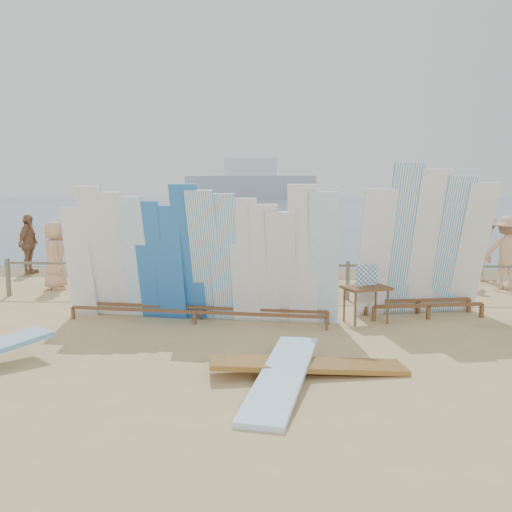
# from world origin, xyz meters

# --- Properties ---
(ground) EXTENTS (160.00, 160.00, 0.00)m
(ground) POSITION_xyz_m (0.00, 0.00, 0.00)
(ground) COLOR tan
(ground) RESTS_ON ground
(ocean) EXTENTS (320.00, 240.00, 0.02)m
(ocean) POSITION_xyz_m (0.00, 128.00, 0.00)
(ocean) COLOR #445F7A
(ocean) RESTS_ON ground
(wet_sand_strip) EXTENTS (40.00, 2.60, 0.01)m
(wet_sand_strip) POSITION_xyz_m (0.00, 7.20, 0.00)
(wet_sand_strip) COLOR olive
(wet_sand_strip) RESTS_ON ground
(distant_ship) EXTENTS (45.00, 8.00, 14.00)m
(distant_ship) POSITION_xyz_m (-12.00, 180.00, 5.31)
(distant_ship) COLOR #999EA3
(distant_ship) RESTS_ON ocean
(fence) EXTENTS (12.08, 0.08, 0.90)m
(fence) POSITION_xyz_m (0.00, 3.00, 0.63)
(fence) COLOR #6C6351
(fence) RESTS_ON ground
(main_surfboard_rack) EXTENTS (5.33, 1.28, 2.62)m
(main_surfboard_rack) POSITION_xyz_m (-1.08, 0.71, 1.18)
(main_surfboard_rack) COLOR brown
(main_surfboard_rack) RESTS_ON ground
(side_surfboard_rack) EXTENTS (2.70, 1.24, 3.03)m
(side_surfboard_rack) POSITION_xyz_m (3.32, 1.41, 1.36)
(side_surfboard_rack) COLOR brown
(side_surfboard_rack) RESTS_ON ground
(vendor_table) EXTENTS (1.00, 0.86, 1.11)m
(vendor_table) POSITION_xyz_m (2.10, 0.83, 0.37)
(vendor_table) COLOR brown
(vendor_table) RESTS_ON ground
(flat_board_a) EXTENTS (1.04, 2.75, 0.29)m
(flat_board_a) POSITION_xyz_m (0.56, -2.67, 0.00)
(flat_board_a) COLOR #9DD7FB
(flat_board_a) RESTS_ON ground
(flat_board_c) EXTENTS (2.75, 0.99, 0.24)m
(flat_board_c) POSITION_xyz_m (0.91, -2.15, 0.00)
(flat_board_c) COLOR olive
(flat_board_c) RESTS_ON ground
(beach_chair_left) EXTENTS (0.76, 0.76, 0.85)m
(beach_chair_left) POSITION_xyz_m (0.41, 3.60, 0.25)
(beach_chair_left) COLOR red
(beach_chair_left) RESTS_ON ground
(beach_chair_right) EXTENTS (0.83, 0.84, 0.95)m
(beach_chair_right) POSITION_xyz_m (0.88, 3.54, 0.28)
(beach_chair_right) COLOR red
(beach_chair_right) RESTS_ON ground
(stroller) EXTENTS (0.85, 1.00, 1.17)m
(stroller) POSITION_xyz_m (1.26, 3.71, 0.47)
(stroller) COLOR red
(stroller) RESTS_ON ground
(beachgoer_5) EXTENTS (1.60, 1.53, 1.80)m
(beachgoer_5) POSITION_xyz_m (-0.25, 6.49, 0.90)
(beachgoer_5) COLOR beige
(beachgoer_5) RESTS_ON ground
(beachgoer_0) EXTENTS (0.77, 0.94, 1.74)m
(beachgoer_0) POSITION_xyz_m (-5.27, 3.96, 0.87)
(beachgoer_0) COLOR tan
(beachgoer_0) RESTS_ON ground
(beachgoer_10) EXTENTS (1.19, 1.00, 1.88)m
(beachgoer_10) POSITION_xyz_m (5.00, 5.08, 0.94)
(beachgoer_10) COLOR #8C6042
(beachgoer_10) RESTS_ON ground
(beachgoer_6) EXTENTS (0.86, 0.46, 1.71)m
(beachgoer_6) POSITION_xyz_m (1.19, 3.98, 0.85)
(beachgoer_6) COLOR tan
(beachgoer_6) RESTS_ON ground
(beachgoer_3) EXTENTS (1.06, 0.58, 1.56)m
(beachgoer_3) POSITION_xyz_m (-0.47, 5.46, 0.78)
(beachgoer_3) COLOR tan
(beachgoer_3) RESTS_ON ground
(beachgoer_8) EXTENTS (0.98, 0.72, 1.83)m
(beachgoer_8) POSITION_xyz_m (2.85, 3.80, 0.92)
(beachgoer_8) COLOR beige
(beachgoer_8) RESTS_ON ground
(beachgoer_2) EXTENTS (0.96, 0.81, 1.79)m
(beachgoer_2) POSITION_xyz_m (-1.92, 4.32, 0.89)
(beachgoer_2) COLOR beige
(beachgoer_2) RESTS_ON ground
(beachgoer_extra_1) EXTENTS (0.46, 1.06, 1.80)m
(beachgoer_extra_1) POSITION_xyz_m (-7.19, 6.50, 0.90)
(beachgoer_extra_1) COLOR #8C6042
(beachgoer_extra_1) RESTS_ON ground
(beachgoer_4) EXTENTS (0.83, 1.04, 1.63)m
(beachgoer_4) POSITION_xyz_m (-0.64, 4.92, 0.82)
(beachgoer_4) COLOR #8C6042
(beachgoer_4) RESTS_ON ground
(beachgoer_7) EXTENTS (0.70, 0.71, 1.77)m
(beachgoer_7) POSITION_xyz_m (4.68, 5.66, 0.88)
(beachgoer_7) COLOR #8C6042
(beachgoer_7) RESTS_ON ground
(beachgoer_9) EXTENTS (0.74, 1.25, 1.81)m
(beachgoer_9) POSITION_xyz_m (6.12, 5.94, 0.90)
(beachgoer_9) COLOR tan
(beachgoer_9) RESTS_ON ground
(beachgoer_1) EXTENTS (0.66, 0.61, 1.61)m
(beachgoer_1) POSITION_xyz_m (-3.81, 5.40, 0.81)
(beachgoer_1) COLOR #8C6042
(beachgoer_1) RESTS_ON ground
(beachgoer_extra_0) EXTENTS (1.31, 0.99, 1.88)m
(beachgoer_extra_0) POSITION_xyz_m (6.19, 4.64, 0.94)
(beachgoer_extra_0) COLOR tan
(beachgoer_extra_0) RESTS_ON ground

